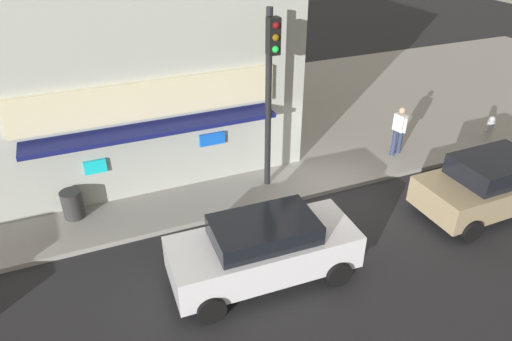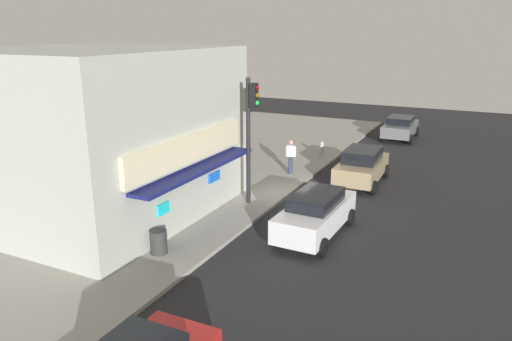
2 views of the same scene
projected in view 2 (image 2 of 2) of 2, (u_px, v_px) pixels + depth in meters
name	position (u px, v px, depth m)	size (l,w,h in m)	color
ground_plane	(289.00, 197.00, 21.93)	(57.96, 57.96, 0.00)	#232326
sidewalk	(183.00, 179.00, 24.31)	(38.64, 11.41, 0.14)	gray
corner_building	(95.00, 131.00, 19.36)	(9.47, 9.69, 6.44)	#ADB2A8
traffic_light	(250.00, 125.00, 19.79)	(0.32, 0.58, 5.26)	black
fire_hydrant	(322.00, 150.00, 28.00)	(0.50, 0.26, 0.90)	#B2B2B7
trash_can	(159.00, 242.00, 16.01)	(0.57, 0.57, 0.80)	#2D2D2D
pedestrian	(291.00, 155.00, 24.73)	(0.48, 0.55, 1.72)	navy
parked_car_white	(316.00, 213.00, 17.64)	(4.38, 2.02, 1.63)	silver
parked_car_tan	(362.00, 166.00, 23.68)	(4.22, 2.10, 1.69)	#9E8966
parked_car_grey	(400.00, 127.00, 33.21)	(4.01, 2.10, 1.52)	slate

